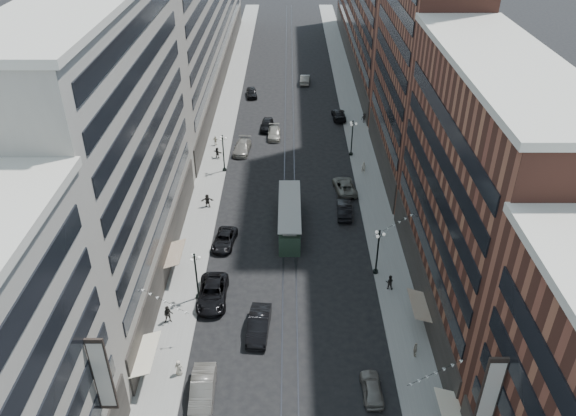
{
  "coord_description": "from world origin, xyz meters",
  "views": [
    {
      "loc": [
        -0.12,
        -15.19,
        37.95
      ],
      "look_at": [
        -0.18,
        37.29,
        5.0
      ],
      "focal_mm": 35.0,
      "sensor_mm": 36.0,
      "label": 1
    }
  ],
  "objects_px": {
    "pedestrian_6": "(216,141)",
    "pedestrian_8": "(364,167)",
    "lamppost_sw_mid": "(223,152)",
    "pedestrian_7": "(390,282)",
    "car_9": "(252,93)",
    "car_14": "(305,79)",
    "car_2": "(213,293)",
    "car_12": "(339,115)",
    "pedestrian_9": "(364,118)",
    "pedestrian_extra_0": "(217,153)",
    "streetcar": "(290,218)",
    "car_8": "(242,147)",
    "car_extra_0": "(274,133)",
    "car_4": "(372,388)",
    "car_13": "(267,125)",
    "car_7": "(224,240)",
    "pedestrian_5": "(207,200)",
    "pedestrian_4": "(415,349)",
    "pedestrian_1": "(179,368)",
    "lamppost_sw_far": "(196,275)",
    "car_11": "(344,186)",
    "pedestrian_2": "(168,314)",
    "lamppost_se_far": "(378,250)",
    "lamppost_se_mid": "(352,137)",
    "car_1": "(202,390)",
    "car_10": "(344,209)"
  },
  "relations": [
    {
      "from": "streetcar",
      "to": "car_11",
      "type": "height_order",
      "value": "streetcar"
    },
    {
      "from": "lamppost_sw_mid",
      "to": "pedestrian_7",
      "type": "xyz_separation_m",
      "value": [
        19.44,
        -25.59,
        -2.11
      ]
    },
    {
      "from": "car_4",
      "to": "car_13",
      "type": "xyz_separation_m",
      "value": [
        -10.47,
        53.4,
        0.12
      ]
    },
    {
      "from": "car_13",
      "to": "pedestrian_7",
      "type": "height_order",
      "value": "pedestrian_7"
    },
    {
      "from": "lamppost_sw_mid",
      "to": "pedestrian_2",
      "type": "bearing_deg",
      "value": -94.39
    },
    {
      "from": "lamppost_se_far",
      "to": "car_9",
      "type": "relative_size",
      "value": 1.21
    },
    {
      "from": "car_4",
      "to": "car_14",
      "type": "relative_size",
      "value": 0.81
    },
    {
      "from": "pedestrian_7",
      "to": "car_extra_0",
      "type": "height_order",
      "value": "pedestrian_7"
    },
    {
      "from": "streetcar",
      "to": "pedestrian_extra_0",
      "type": "xyz_separation_m",
      "value": [
        -10.61,
        18.29,
        -0.53
      ]
    },
    {
      "from": "car_14",
      "to": "car_12",
      "type": "bearing_deg",
      "value": 110.44
    },
    {
      "from": "pedestrian_4",
      "to": "car_12",
      "type": "height_order",
      "value": "pedestrian_4"
    },
    {
      "from": "car_7",
      "to": "pedestrian_5",
      "type": "relative_size",
      "value": 2.89
    },
    {
      "from": "lamppost_sw_mid",
      "to": "lamppost_se_far",
      "type": "distance_m",
      "value": 29.45
    },
    {
      "from": "pedestrian_4",
      "to": "car_12",
      "type": "relative_size",
      "value": 0.28
    },
    {
      "from": "car_7",
      "to": "pedestrian_9",
      "type": "relative_size",
      "value": 3.08
    },
    {
      "from": "car_10",
      "to": "pedestrian_5",
      "type": "bearing_deg",
      "value": -3.22
    },
    {
      "from": "pedestrian_1",
      "to": "car_9",
      "type": "distance_m",
      "value": 66.25
    },
    {
      "from": "pedestrian_6",
      "to": "pedestrian_8",
      "type": "height_order",
      "value": "pedestrian_8"
    },
    {
      "from": "car_9",
      "to": "pedestrian_9",
      "type": "height_order",
      "value": "pedestrian_9"
    },
    {
      "from": "car_9",
      "to": "pedestrian_9",
      "type": "distance_m",
      "value": 23.02
    },
    {
      "from": "pedestrian_2",
      "to": "car_8",
      "type": "relative_size",
      "value": 0.34
    },
    {
      "from": "car_13",
      "to": "pedestrian_6",
      "type": "bearing_deg",
      "value": -136.94
    },
    {
      "from": "lamppost_se_far",
      "to": "pedestrian_9",
      "type": "distance_m",
      "value": 40.24
    },
    {
      "from": "car_8",
      "to": "car_9",
      "type": "xyz_separation_m",
      "value": [
        0.12,
        23.09,
        -0.02
      ]
    },
    {
      "from": "pedestrian_5",
      "to": "car_11",
      "type": "bearing_deg",
      "value": 6.17
    },
    {
      "from": "pedestrian_2",
      "to": "pedestrian_6",
      "type": "height_order",
      "value": "pedestrian_2"
    },
    {
      "from": "car_13",
      "to": "car_12",
      "type": "bearing_deg",
      "value": 23.65
    },
    {
      "from": "streetcar",
      "to": "pedestrian_8",
      "type": "height_order",
      "value": "streetcar"
    },
    {
      "from": "car_extra_0",
      "to": "car_7",
      "type": "bearing_deg",
      "value": -100.87
    },
    {
      "from": "car_11",
      "to": "pedestrian_5",
      "type": "bearing_deg",
      "value": 5.92
    },
    {
      "from": "lamppost_se_mid",
      "to": "car_7",
      "type": "relative_size",
      "value": 1.1
    },
    {
      "from": "car_8",
      "to": "pedestrian_extra_0",
      "type": "height_order",
      "value": "pedestrian_extra_0"
    },
    {
      "from": "streetcar",
      "to": "car_14",
      "type": "height_order",
      "value": "streetcar"
    },
    {
      "from": "lamppost_sw_mid",
      "to": "car_12",
      "type": "bearing_deg",
      "value": 47.0
    },
    {
      "from": "car_2",
      "to": "car_12",
      "type": "bearing_deg",
      "value": 69.87
    },
    {
      "from": "car_12",
      "to": "car_extra_0",
      "type": "xyz_separation_m",
      "value": [
        -10.82,
        -7.37,
        -0.05
      ]
    },
    {
      "from": "pedestrian_1",
      "to": "car_12",
      "type": "bearing_deg",
      "value": -105.57
    },
    {
      "from": "streetcar",
      "to": "car_8",
      "type": "distance_m",
      "value": 21.71
    },
    {
      "from": "streetcar",
      "to": "car_1",
      "type": "xyz_separation_m",
      "value": [
        -7.18,
        -24.91,
        -0.62
      ]
    },
    {
      "from": "pedestrian_1",
      "to": "car_8",
      "type": "bearing_deg",
      "value": -90.95
    },
    {
      "from": "car_10",
      "to": "car_14",
      "type": "distance_m",
      "value": 48.01
    },
    {
      "from": "car_9",
      "to": "car_14",
      "type": "distance_m",
      "value": 12.38
    },
    {
      "from": "pedestrian_5",
      "to": "car_14",
      "type": "bearing_deg",
      "value": 66.82
    },
    {
      "from": "car_8",
      "to": "car_10",
      "type": "bearing_deg",
      "value": -45.94
    },
    {
      "from": "car_1",
      "to": "car_8",
      "type": "height_order",
      "value": "car_1"
    },
    {
      "from": "pedestrian_9",
      "to": "pedestrian_extra_0",
      "type": "height_order",
      "value": "pedestrian_extra_0"
    },
    {
      "from": "lamppost_sw_far",
      "to": "car_11",
      "type": "bearing_deg",
      "value": 52.48
    },
    {
      "from": "pedestrian_5",
      "to": "pedestrian_extra_0",
      "type": "relative_size",
      "value": 1.05
    },
    {
      "from": "car_9",
      "to": "lamppost_sw_far",
      "type": "bearing_deg",
      "value": -99.24
    },
    {
      "from": "pedestrian_1",
      "to": "pedestrian_6",
      "type": "xyz_separation_m",
      "value": [
        -1.86,
        45.2,
        -0.01
      ]
    }
  ]
}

